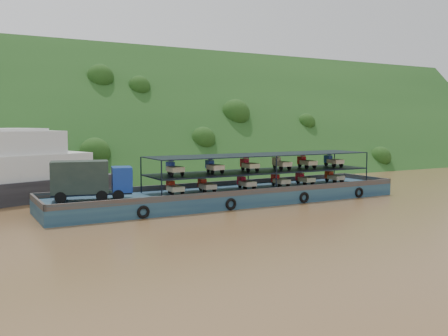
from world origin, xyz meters
TOP-DOWN VIEW (x-y plane):
  - ground at (0.00, 0.00)m, footprint 160.00×160.00m
  - hillside at (0.00, 36.00)m, footprint 140.00×39.60m
  - cargo_barge at (-3.15, 1.41)m, footprint 35.00×7.18m

SIDE VIEW (x-z plane):
  - ground at x=0.00m, z-range 0.00..0.00m
  - hillside at x=0.00m, z-range -19.80..19.80m
  - cargo_barge at x=-3.15m, z-range -1.15..3.39m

